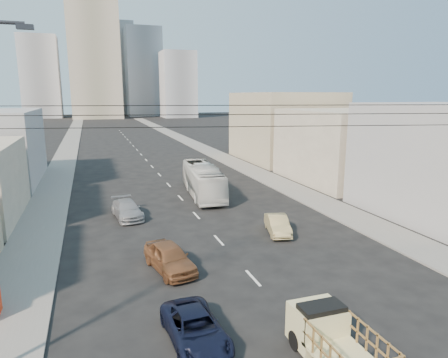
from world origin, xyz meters
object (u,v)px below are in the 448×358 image
sedan_brown (170,257)px  city_bus (203,180)px  flatbed_pickup (334,337)px  sedan_grey (127,209)px  navy_pickup (195,329)px  sedan_tan (278,225)px

sedan_brown → city_bus: bearing=56.7°
flatbed_pickup → city_bus: (2.30, 25.71, 0.43)m
sedan_brown → sedan_grey: bearing=85.6°
city_bus → flatbed_pickup: bearing=-89.6°
navy_pickup → sedan_tan: sedan_tan is taller
flatbed_pickup → navy_pickup: flatbed_pickup is taller
navy_pickup → sedan_brown: bearing=84.5°
sedan_brown → sedan_tan: sedan_brown is taller
flatbed_pickup → sedan_brown: flatbed_pickup is taller
flatbed_pickup → navy_pickup: bearing=147.1°
sedan_grey → sedan_brown: bearing=-89.8°
flatbed_pickup → navy_pickup: (-4.40, 2.85, -0.48)m
navy_pickup → sedan_tan: (8.76, 10.56, 0.03)m
sedan_tan → sedan_grey: bearing=158.5°
navy_pickup → sedan_grey: 17.79m
sedan_grey → navy_pickup: bearing=-93.5°
flatbed_pickup → sedan_grey: flatbed_pickup is taller
flatbed_pickup → sedan_grey: (-5.43, 20.61, -0.41)m
sedan_tan → sedan_grey: size_ratio=0.82×
navy_pickup → city_bus: 23.84m
city_bus → sedan_grey: bearing=-141.0°
sedan_tan → sedan_grey: sedan_grey is taller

